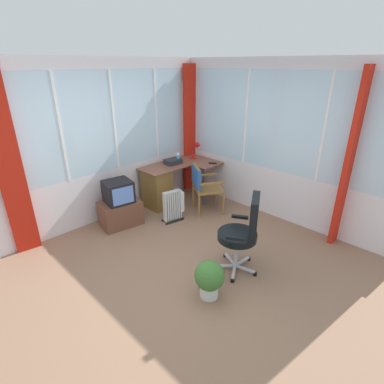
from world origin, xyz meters
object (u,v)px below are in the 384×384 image
tv_remote (213,163)px  potted_plant (209,278)px  spray_bottle (178,158)px  desk_lamp (197,148)px  wooden_armchair (202,183)px  tv_on_stand (120,206)px  paper_tray (173,161)px  office_chair (244,229)px  space_heater (174,206)px  desk (160,185)px

tv_remote → potted_plant: tv_remote is taller
tv_remote → spray_bottle: spray_bottle is taller
desk_lamp → wooden_armchair: size_ratio=0.38×
tv_on_stand → potted_plant: bearing=-96.1°
paper_tray → tv_remote: bearing=-45.6°
tv_on_stand → spray_bottle: bearing=3.4°
spray_bottle → wooden_armchair: bearing=-99.3°
desk_lamp → office_chair: (-1.45, -2.18, -0.35)m
desk_lamp → paper_tray: desk_lamp is taller
spray_bottle → space_heater: 1.08m
wooden_armchair → potted_plant: 2.19m
spray_bottle → potted_plant: spray_bottle is taller
tv_on_stand → space_heater: tv_on_stand is taller
potted_plant → wooden_armchair: bearing=45.2°
paper_tray → desk_lamp: bearing=-8.8°
space_heater → potted_plant: (-0.96, -1.65, -0.02)m
desk_lamp → potted_plant: desk_lamp is taller
tv_on_stand → wooden_armchair: bearing=-26.4°
desk → space_heater: size_ratio=2.57×
paper_tray → space_heater: 1.00m
wooden_armchair → space_heater: wooden_armchair is taller
spray_bottle → space_heater: size_ratio=0.39×
desk → tv_remote: 1.07m
wooden_armchair → office_chair: 1.74m
spray_bottle → tv_on_stand: spray_bottle is taller
tv_remote → space_heater: tv_remote is taller
tv_remote → potted_plant: 2.75m
desk → wooden_armchair: wooden_armchair is taller
paper_tray → potted_plant: (-1.53, -2.29, -0.53)m
desk_lamp → wooden_armchair: desk_lamp is taller
tv_remote → potted_plant: size_ratio=0.32×
desk → tv_on_stand: size_ratio=1.81×
tv_remote → spray_bottle: size_ratio=0.69×
paper_tray → wooden_armchair: (-0.01, -0.75, -0.23)m
tv_remote → potted_plant: bearing=-171.8°
space_heater → potted_plant: space_heater is taller
tv_remote → paper_tray: (-0.53, 0.54, 0.03)m
desk → tv_on_stand: 0.96m
wooden_armchair → desk_lamp: bearing=48.7°
office_chair → potted_plant: office_chair is taller
paper_tray → office_chair: office_chair is taller
desk → potted_plant: size_ratio=3.02×
desk_lamp → space_heater: (-1.15, -0.55, -0.68)m
potted_plant → tv_remote: bearing=40.3°
tv_remote → office_chair: size_ratio=0.14×
wooden_armchair → office_chair: bearing=-119.6°
tv_on_stand → potted_plant: 2.19m
desk → paper_tray: 0.51m
paper_tray → space_heater: paper_tray is taller
desk_lamp → potted_plant: size_ratio=0.72×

